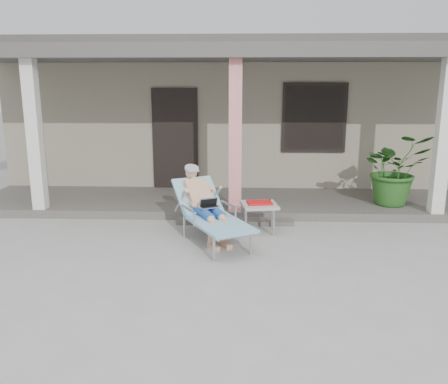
{
  "coord_description": "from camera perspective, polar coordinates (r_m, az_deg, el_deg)",
  "views": [
    {
      "loc": [
        0.14,
        -5.96,
        2.4
      ],
      "look_at": [
        -0.13,
        0.6,
        0.85
      ],
      "focal_mm": 38.0,
      "sensor_mm": 36.0,
      "label": 1
    }
  ],
  "objects": [
    {
      "name": "side_table",
      "position": [
        7.67,
        4.28,
        -1.73
      ],
      "size": [
        0.64,
        0.64,
        0.5
      ],
      "rotation": [
        0.0,
        0.0,
        0.16
      ],
      "color": "#AAABA6",
      "rests_on": "ground"
    },
    {
      "name": "porch_overhang",
      "position": [
        8.92,
        1.52,
        15.76
      ],
      "size": [
        10.0,
        2.3,
        2.85
      ],
      "color": "silver",
      "rests_on": "porch_deck"
    },
    {
      "name": "ground",
      "position": [
        6.43,
        0.96,
        -8.64
      ],
      "size": [
        60.0,
        60.0,
        0.0
      ],
      "primitive_type": "plane",
      "color": "#9E9E99",
      "rests_on": "ground"
    },
    {
      "name": "lounger",
      "position": [
        7.17,
        -2.0,
        -0.35
      ],
      "size": [
        1.4,
        1.82,
        1.16
      ],
      "rotation": [
        0.0,
        0.0,
        0.49
      ],
      "color": "#B7B7BC",
      "rests_on": "ground"
    },
    {
      "name": "porch_step",
      "position": [
        8.16,
        1.28,
        -3.55
      ],
      "size": [
        2.0,
        0.3,
        0.07
      ],
      "primitive_type": "cube",
      "color": "#605B56",
      "rests_on": "ground"
    },
    {
      "name": "porch_deck",
      "position": [
        9.26,
        1.42,
        -1.27
      ],
      "size": [
        10.0,
        2.0,
        0.15
      ],
      "primitive_type": "cube",
      "color": "#605B56",
      "rests_on": "ground"
    },
    {
      "name": "potted_palm",
      "position": [
        9.27,
        19.86,
        2.61
      ],
      "size": [
        1.3,
        1.16,
        1.32
      ],
      "primitive_type": "imported",
      "rotation": [
        0.0,
        0.0,
        0.11
      ],
      "color": "#26591E",
      "rests_on": "porch_deck"
    },
    {
      "name": "house",
      "position": [
        12.48,
        1.74,
        9.89
      ],
      "size": [
        10.4,
        5.4,
        3.3
      ],
      "color": "gray",
      "rests_on": "ground"
    }
  ]
}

